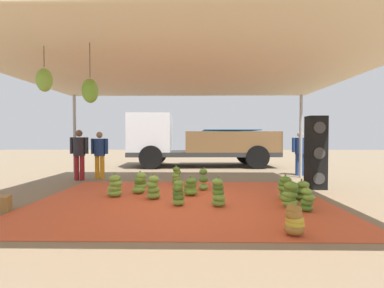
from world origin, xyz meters
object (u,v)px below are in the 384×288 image
at_px(banana_bunch_4, 285,189).
at_px(banana_bunch_11, 176,176).
at_px(banana_bunch_12, 290,195).
at_px(banana_bunch_10, 115,186).
at_px(banana_bunch_7, 203,180).
at_px(speaker_stack, 316,153).
at_px(banana_bunch_0, 153,188).
at_px(worker_1, 79,151).
at_px(banana_bunch_2, 307,200).
at_px(worker_2, 300,150).
at_px(banana_bunch_8, 191,187).
at_px(banana_bunch_6, 140,183).
at_px(worker_0, 100,151).
at_px(banana_bunch_3, 178,194).
at_px(banana_bunch_9, 302,191).
at_px(banana_bunch_5, 218,193).
at_px(cargo_truck_main, 196,141).
at_px(banana_bunch_1, 294,220).

relative_size(banana_bunch_4, banana_bunch_11, 1.01).
bearing_deg(banana_bunch_12, banana_bunch_10, 166.27).
height_order(banana_bunch_7, speaker_stack, speaker_stack).
xyz_separation_m(banana_bunch_0, banana_bunch_10, (-0.90, 0.21, -0.01)).
distance_m(banana_bunch_7, worker_1, 4.22).
distance_m(banana_bunch_2, banana_bunch_11, 3.75).
xyz_separation_m(banana_bunch_11, worker_1, (-3.11, 0.77, 0.67)).
xyz_separation_m(banana_bunch_7, worker_2, (3.48, 2.72, 0.65)).
bearing_deg(banana_bunch_4, banana_bunch_12, -100.99).
bearing_deg(worker_2, banana_bunch_11, -155.54).
relative_size(banana_bunch_7, banana_bunch_8, 1.30).
bearing_deg(banana_bunch_10, worker_1, 127.90).
height_order(banana_bunch_7, banana_bunch_11, banana_bunch_7).
bearing_deg(banana_bunch_7, banana_bunch_2, -46.70).
bearing_deg(banana_bunch_6, worker_1, 139.62).
bearing_deg(speaker_stack, banana_bunch_11, 171.76).
relative_size(worker_0, worker_1, 0.97).
distance_m(banana_bunch_2, banana_bunch_3, 2.39).
distance_m(banana_bunch_9, banana_bunch_10, 4.11).
relative_size(banana_bunch_2, banana_bunch_11, 0.87).
relative_size(banana_bunch_5, banana_bunch_9, 1.30).
relative_size(cargo_truck_main, speaker_stack, 3.54).
height_order(banana_bunch_8, banana_bunch_9, banana_bunch_9).
height_order(banana_bunch_1, banana_bunch_9, same).
bearing_deg(banana_bunch_1, worker_1, 137.11).
bearing_deg(banana_bunch_1, banana_bunch_11, 116.16).
height_order(banana_bunch_12, worker_0, worker_0).
bearing_deg(banana_bunch_11, banana_bunch_9, -33.11).
bearing_deg(banana_bunch_0, banana_bunch_6, 124.88).
relative_size(banana_bunch_0, banana_bunch_4, 0.99).
bearing_deg(banana_bunch_0, banana_bunch_2, -17.64).
height_order(banana_bunch_4, banana_bunch_6, banana_bunch_4).
relative_size(banana_bunch_1, banana_bunch_10, 0.86).
bearing_deg(banana_bunch_1, banana_bunch_6, 135.10).
height_order(banana_bunch_3, cargo_truck_main, cargo_truck_main).
bearing_deg(banana_bunch_9, banana_bunch_3, -169.25).
distance_m(banana_bunch_8, cargo_truck_main, 6.36).
bearing_deg(banana_bunch_1, cargo_truck_main, 98.97).
height_order(banana_bunch_9, worker_2, worker_2).
xyz_separation_m(banana_bunch_1, cargo_truck_main, (-1.39, 8.77, 0.98)).
distance_m(banana_bunch_1, banana_bunch_10, 3.94).
bearing_deg(banana_bunch_3, speaker_stack, 27.43).
height_order(banana_bunch_8, worker_2, worker_2).
bearing_deg(banana_bunch_1, banana_bunch_4, 74.86).
bearing_deg(banana_bunch_4, banana_bunch_1, -105.14).
bearing_deg(banana_bunch_5, worker_0, 135.67).
height_order(banana_bunch_1, speaker_stack, speaker_stack).
bearing_deg(banana_bunch_3, banana_bunch_7, 70.84).
bearing_deg(banana_bunch_12, banana_bunch_7, 133.73).
bearing_deg(banana_bunch_5, banana_bunch_8, 119.71).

